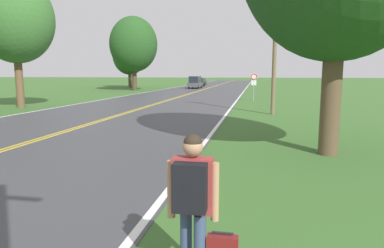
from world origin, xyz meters
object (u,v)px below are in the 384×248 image
Objects in this scene: hitchhiker_person at (192,194)px; tree_left_verge at (129,56)px; traffic_sign at (254,80)px; car_dark_green_sedan_mid_far at (202,81)px; car_dark_grey_van_approaching at (195,82)px; car_black_van_mid_near at (199,82)px; tree_behind_sign at (15,19)px; tree_right_cluster at (134,44)px.

tree_left_verge is at bearing 21.57° from hitchhiker_person.
car_dark_green_sedan_mid_far is at bearing 105.42° from traffic_sign.
car_dark_grey_van_approaching reaches higher than hitchhiker_person.
car_black_van_mid_near is (11.18, 7.03, -4.68)m from tree_left_verge.
car_black_van_mid_near is at bearing 82.14° from tree_behind_sign.
traffic_sign is (0.40, 27.55, 0.77)m from hitchhiker_person.
car_dark_green_sedan_mid_far is (10.34, 15.12, -4.80)m from tree_left_verge.
car_dark_grey_van_approaching is 1.19× the size of car_black_van_mid_near.
hitchhiker_person reaches higher than car_black_van_mid_near.
tree_left_verge is at bearing 84.12° from car_dark_grey_van_approaching.
car_dark_grey_van_approaching is (11.93, -1.38, -4.53)m from tree_left_verge.
tree_left_verge reaches higher than hitchhiker_person.
car_dark_green_sedan_mid_far is at bearing 84.32° from tree_behind_sign.
tree_left_verge is 0.96× the size of tree_behind_sign.
car_black_van_mid_near is at bearing 9.43° from hitchhiker_person.
traffic_sign is at bearing -166.63° from car_dark_green_sedan_mid_far.
traffic_sign reaches higher than car_dark_grey_van_approaching.
car_black_van_mid_near is (-10.19, 60.93, -0.25)m from hitchhiker_person.
tree_right_cluster is at bearing -65.55° from tree_left_verge.
tree_behind_sign reaches higher than car_dark_green_sedan_mid_far.
traffic_sign is at bearing -43.96° from tree_right_cluster.
tree_right_cluster reaches higher than car_dark_grey_van_approaching.
car_dark_green_sedan_mid_far is at bearing 55.64° from tree_left_verge.
hitchhiker_person is at bearing -48.57° from tree_behind_sign.
tree_right_cluster reaches higher than tree_behind_sign.
hitchhiker_person is 0.20× the size of tree_left_verge.
traffic_sign is 26.85m from car_dark_grey_van_approaching.
traffic_sign is 0.27× the size of tree_behind_sign.
car_dark_grey_van_approaching is (6.64, 34.28, -5.21)m from tree_behind_sign.
car_black_van_mid_near is (-10.59, 33.38, -1.02)m from traffic_sign.
tree_left_verge is (-21.78, 26.35, 3.66)m from traffic_sign.
hitchhiker_person is 0.43× the size of car_dark_green_sedan_mid_far.
tree_behind_sign is at bearing 41.36° from hitchhiker_person.
traffic_sign is at bearing -163.63° from car_black_van_mid_near.
car_black_van_mid_near is at bearing -176.09° from car_dark_green_sedan_mid_far.
hitchhiker_person is 61.78m from car_black_van_mid_near.
tree_behind_sign reaches higher than hitchhiker_person.
tree_behind_sign reaches higher than car_dark_grey_van_approaching.
traffic_sign is at bearing 29.47° from tree_behind_sign.
car_dark_grey_van_approaching is 8.45m from car_black_van_mid_near.
hitchhiker_person is 0.73× the size of traffic_sign.
tree_right_cluster is (-17.45, 16.82, 4.73)m from traffic_sign.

